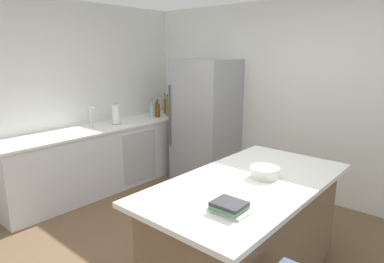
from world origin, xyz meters
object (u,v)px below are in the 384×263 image
refrigerator (206,121)px  sink_faucet (91,116)px  hot_sauce_bottle (156,110)px  whiskey_bottle (158,110)px  cookbook_stack (229,207)px  vinegar_bottle (165,106)px  gin_bottle (152,111)px  mixing_bowl (265,172)px  kitchen_island (247,230)px  soda_bottle (168,106)px  olive_oil_bottle (167,107)px  paper_towel_roll (116,115)px

refrigerator → sink_faucet: 1.65m
hot_sauce_bottle → whiskey_bottle: size_ratio=0.80×
refrigerator → cookbook_stack: refrigerator is taller
sink_faucet → refrigerator: bearing=55.3°
vinegar_bottle → hot_sauce_bottle: 0.20m
whiskey_bottle → gin_bottle: gin_bottle is taller
mixing_bowl → sink_faucet: bearing=177.6°
kitchen_island → soda_bottle: (-2.70, 1.78, 0.57)m
soda_bottle → mixing_bowl: 3.20m
vinegar_bottle → olive_oil_bottle: 0.19m
paper_towel_roll → hot_sauce_bottle: 0.87m
olive_oil_bottle → cookbook_stack: bearing=-38.3°
vinegar_bottle → whiskey_bottle: 0.32m
kitchen_island → vinegar_bottle: size_ratio=5.68×
kitchen_island → hot_sauce_bottle: 3.13m
refrigerator → vinegar_bottle: (-0.95, 0.08, 0.12)m
paper_towel_roll → gin_bottle: size_ratio=1.06×
paper_towel_roll → cookbook_stack: bearing=-22.9°
kitchen_island → sink_faucet: bearing=174.2°
kitchen_island → cookbook_stack: 0.76m
cookbook_stack → gin_bottle: bearing=146.1°
paper_towel_roll → gin_bottle: (0.03, 0.68, -0.02)m
paper_towel_roll → vinegar_bottle: 1.07m
sink_faucet → gin_bottle: 1.04m
sink_faucet → mixing_bowl: sink_faucet is taller
soda_bottle → hot_sauce_bottle: 0.29m
kitchen_island → olive_oil_bottle: size_ratio=5.67×
olive_oil_bottle → sink_faucet: bearing=-96.2°
paper_towel_roll → cookbook_stack: 3.04m
refrigerator → cookbook_stack: 2.91m
kitchen_island → sink_faucet: 2.76m
refrigerator → whiskey_bottle: bearing=-165.4°
whiskey_bottle → hot_sauce_bottle: bearing=144.6°
vinegar_bottle → olive_oil_bottle: bearing=-32.3°
soda_bottle → hot_sauce_bottle: bearing=-89.9°
mixing_bowl → olive_oil_bottle: bearing=150.8°
paper_towel_roll → soda_bottle: paper_towel_roll is taller
cookbook_stack → mixing_bowl: 0.72m
whiskey_bottle → sink_faucet: bearing=-95.7°
kitchen_island → soda_bottle: bearing=146.5°
vinegar_bottle → hot_sauce_bottle: bearing=-91.7°
hot_sauce_bottle → cookbook_stack: bearing=-35.4°
mixing_bowl → paper_towel_roll: bearing=169.9°
kitchen_island → hot_sauce_bottle: hot_sauce_bottle is taller
hot_sauce_bottle → olive_oil_bottle: bearing=31.4°
sink_faucet → hot_sauce_bottle: 1.23m
whiskey_bottle → mixing_bowl: bearing=-25.5°
kitchen_island → hot_sauce_bottle: bearing=150.9°
olive_oil_bottle → cookbook_stack: (2.72, -2.16, -0.11)m
vinegar_bottle → cookbook_stack: (2.88, -2.25, -0.10)m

